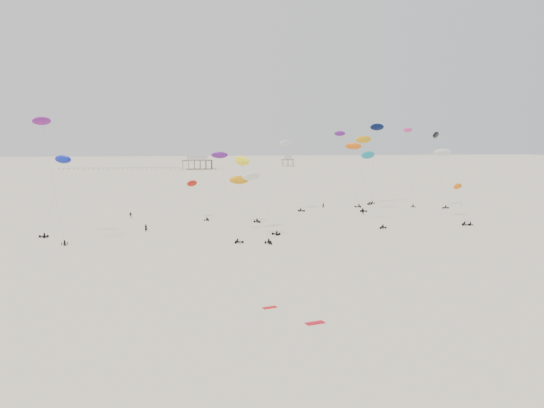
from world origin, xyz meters
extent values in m
plane|color=beige|center=(0.00, 200.00, 0.00)|extent=(900.00, 900.00, 0.00)
cube|color=brown|center=(-10.00, 350.00, 6.15)|extent=(21.00, 13.00, 0.30)
cube|color=silver|center=(-10.00, 350.00, 7.90)|extent=(14.00, 8.40, 3.20)
cube|color=#B2B2AD|center=(-10.00, 350.00, 9.65)|extent=(15.00, 9.00, 0.30)
cube|color=brown|center=(60.00, 380.00, 5.15)|extent=(9.00, 7.00, 0.30)
cube|color=silver|center=(60.00, 380.00, 6.50)|extent=(5.60, 4.20, 2.40)
cube|color=#B2B2AD|center=(60.00, 380.00, 7.85)|extent=(6.00, 4.50, 0.30)
cube|color=black|center=(-62.00, 350.00, 1.45)|extent=(80.00, 0.10, 0.10)
cylinder|color=gray|center=(-4.15, 83.92, 8.06)|extent=(0.03, 0.03, 17.31)
ellipsoid|color=yellow|center=(-6.40, 87.94, 16.24)|extent=(3.96, 4.91, 2.32)
cylinder|color=gray|center=(50.06, 130.97, 11.84)|extent=(0.03, 0.03, 22.48)
ellipsoid|color=#EC3798|center=(49.42, 132.32, 23.58)|extent=(3.55, 2.02, 1.68)
cylinder|color=gray|center=(-43.66, 86.12, 12.10)|extent=(0.03, 0.03, 23.17)
ellipsoid|color=#7E1989|center=(-45.41, 86.95, 24.22)|extent=(3.92, 3.72, 1.94)
cylinder|color=gray|center=(12.75, 127.91, 9.73)|extent=(0.03, 0.03, 18.98)
ellipsoid|color=silver|center=(10.76, 130.19, 19.56)|extent=(4.84, 4.36, 2.31)
cylinder|color=gray|center=(-14.65, 115.92, 4.52)|extent=(0.03, 0.03, 10.85)
ellipsoid|color=red|center=(-16.44, 119.29, 9.08)|extent=(3.59, 3.73, 1.87)
cylinder|color=gray|center=(-2.71, 108.12, 5.25)|extent=(0.03, 0.03, 10.14)
ellipsoid|color=orange|center=(-4.90, 108.85, 10.64)|extent=(4.98, 1.87, 2.33)
cylinder|color=gray|center=(-9.22, 88.15, 8.64)|extent=(0.03, 0.03, 20.76)
ellipsoid|color=#5B1781|center=(-10.62, 94.66, 17.27)|extent=(3.91, 2.19, 1.85)
cylinder|color=gray|center=(40.71, 140.96, 7.66)|extent=(0.03, 0.03, 14.09)
ellipsoid|color=teal|center=(40.22, 141.95, 15.68)|extent=(6.23, 4.50, 2.90)
cylinder|color=gray|center=(32.29, 136.86, 11.31)|extent=(0.03, 0.03, 23.61)
ellipsoid|color=#611889|center=(30.67, 141.88, 22.55)|extent=(3.81, 1.57, 1.85)
cylinder|color=gray|center=(-46.16, 96.27, 8.18)|extent=(0.03, 0.03, 15.89)
ellipsoid|color=#0D1CB0|center=(-44.26, 98.27, 16.39)|extent=(4.48, 3.37, 2.10)
cylinder|color=gray|center=(48.03, 96.03, 4.70)|extent=(0.03, 0.03, 8.48)
ellipsoid|color=orange|center=(47.56, 97.41, 9.30)|extent=(3.59, 2.65, 1.67)
cylinder|color=gray|center=(25.30, 99.72, 9.49)|extent=(0.03, 0.03, 21.68)
ellipsoid|color=#F0600C|center=(23.55, 105.83, 19.01)|extent=(4.45, 3.30, 2.06)
cylinder|color=gray|center=(58.36, 127.80, 10.96)|extent=(0.03, 0.03, 21.16)
ellipsoid|color=black|center=(57.73, 130.46, 22.06)|extent=(4.70, 4.95, 2.44)
cylinder|color=gray|center=(32.46, 123.51, 10.23)|extent=(0.03, 0.03, 19.26)
ellipsoid|color=orange|center=(32.83, 125.10, 20.64)|extent=(5.42, 2.82, 2.54)
cylinder|color=gray|center=(41.28, 139.88, 12.18)|extent=(0.03, 0.03, 23.87)
ellipsoid|color=#04103A|center=(43.26, 142.34, 24.65)|extent=(5.64, 3.26, 2.62)
cylinder|color=gray|center=(49.10, 101.05, 8.47)|extent=(0.03, 0.03, 20.14)
ellipsoid|color=silver|center=(48.29, 107.28, 17.25)|extent=(5.17, 2.61, 2.49)
cylinder|color=gray|center=(-1.05, 93.81, 6.05)|extent=(0.03, 0.03, 14.75)
ellipsoid|color=white|center=(-3.19, 98.43, 12.21)|extent=(4.94, 3.59, 2.28)
imported|color=black|center=(-27.13, 98.12, 0.00)|extent=(0.85, 0.67, 2.07)
imported|color=black|center=(30.17, 116.44, 0.00)|extent=(1.14, 1.08, 2.04)
imported|color=black|center=(-32.69, 120.45, 0.00)|extent=(1.20, 0.77, 1.88)
imported|color=black|center=(22.91, 132.05, 0.00)|extent=(0.73, 0.53, 1.92)
cube|color=red|center=(-3.90, 33.76, 0.00)|extent=(2.35, 1.41, 0.08)
cube|color=red|center=(-8.10, 40.08, 0.00)|extent=(1.92, 1.16, 0.07)
camera|label=1|loc=(-18.03, -22.58, 20.71)|focal=35.00mm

